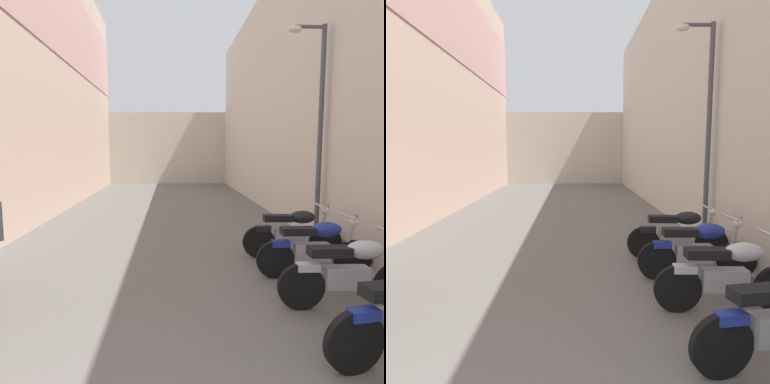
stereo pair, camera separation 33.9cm
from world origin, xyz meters
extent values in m
plane|color=#66635E|center=(0.00, 8.12, 0.00)|extent=(36.24, 36.24, 0.00)
cube|color=beige|center=(-3.57, 10.12, 4.44)|extent=(0.40, 20.24, 8.88)
cube|color=beige|center=(3.57, 10.12, 3.72)|extent=(0.40, 20.24, 7.44)
cube|color=beige|center=(0.00, 21.24, 2.07)|extent=(9.73, 2.00, 4.14)
cylinder|color=black|center=(1.80, 2.43, 0.30)|extent=(0.60, 0.18, 0.60)
cube|color=black|center=(2.14, 2.48, 0.76)|extent=(0.55, 0.30, 0.12)
cube|color=navy|center=(1.88, 2.44, 0.56)|extent=(0.30, 0.18, 0.10)
cylinder|color=black|center=(1.79, 3.73, 0.30)|extent=(0.60, 0.10, 0.60)
cube|color=#9E9EA3|center=(2.37, 3.71, 0.42)|extent=(0.57, 0.22, 0.28)
ellipsoid|color=#B7B7BC|center=(2.60, 3.70, 0.78)|extent=(0.49, 0.28, 0.24)
cube|color=black|center=(2.14, 3.72, 0.76)|extent=(0.53, 0.24, 0.12)
cylinder|color=#9E9EA3|center=(2.90, 3.69, 1.00)|extent=(0.05, 0.58, 0.04)
cube|color=#B7B7BC|center=(1.87, 3.73, 0.56)|extent=(0.28, 0.15, 0.10)
cylinder|color=black|center=(3.04, 4.81, 0.30)|extent=(0.60, 0.09, 0.60)
cylinder|color=black|center=(1.79, 4.84, 0.30)|extent=(0.60, 0.09, 0.60)
cube|color=#9E9EA3|center=(2.37, 4.83, 0.42)|extent=(0.56, 0.21, 0.28)
ellipsoid|color=navy|center=(2.60, 4.82, 0.78)|extent=(0.49, 0.27, 0.24)
cube|color=black|center=(2.14, 4.83, 0.76)|extent=(0.52, 0.23, 0.12)
cylinder|color=#9E9EA3|center=(2.97, 4.82, 0.65)|extent=(0.25, 0.07, 0.77)
cylinder|color=#9E9EA3|center=(2.90, 4.82, 1.00)|extent=(0.05, 0.58, 0.04)
sphere|color=silver|center=(3.02, 4.81, 0.90)|extent=(0.14, 0.14, 0.14)
cube|color=navy|center=(1.87, 4.84, 0.56)|extent=(0.28, 0.15, 0.10)
cylinder|color=black|center=(3.04, 5.82, 0.30)|extent=(0.60, 0.12, 0.60)
cylinder|color=black|center=(1.79, 5.90, 0.30)|extent=(0.60, 0.12, 0.60)
cube|color=#9E9EA3|center=(2.37, 5.87, 0.42)|extent=(0.57, 0.24, 0.28)
ellipsoid|color=black|center=(2.59, 5.85, 0.78)|extent=(0.50, 0.29, 0.24)
cube|color=black|center=(2.14, 5.88, 0.76)|extent=(0.53, 0.25, 0.12)
cylinder|color=#9E9EA3|center=(2.97, 5.83, 0.65)|extent=(0.25, 0.08, 0.77)
cylinder|color=#9E9EA3|center=(2.90, 5.83, 1.00)|extent=(0.07, 0.58, 0.04)
sphere|color=silver|center=(3.02, 5.83, 0.90)|extent=(0.14, 0.14, 0.14)
cube|color=black|center=(1.87, 5.90, 0.56)|extent=(0.29, 0.16, 0.10)
cylinder|color=#47474C|center=(3.22, 6.66, 2.24)|extent=(0.10, 0.10, 4.49)
cylinder|color=#47474C|center=(2.92, 6.66, 4.44)|extent=(0.60, 0.07, 0.07)
ellipsoid|color=silver|center=(2.62, 6.66, 4.39)|extent=(0.28, 0.18, 0.14)
camera|label=1|loc=(0.14, -0.50, 2.05)|focal=33.12mm
camera|label=2|loc=(0.48, -0.51, 2.05)|focal=33.12mm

